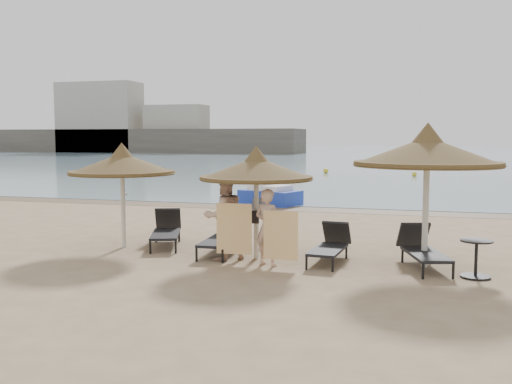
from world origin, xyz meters
TOP-DOWN VIEW (x-y plane):
  - ground at (0.00, 0.00)m, footprint 160.00×160.00m
  - sea at (0.00, 80.00)m, footprint 200.00×140.00m
  - wet_sand_strip at (0.00, 9.40)m, footprint 200.00×1.60m
  - far_shore at (-25.10, 77.82)m, footprint 150.00×54.80m
  - palapa_left at (-3.81, 0.63)m, footprint 2.68×2.68m
  - palapa_center at (-0.20, 0.28)m, footprint 2.63×2.63m
  - palapa_right at (3.54, 0.43)m, footprint 3.14×3.14m
  - lounger_far_left at (-2.89, 1.18)m, footprint 1.33×2.12m
  - lounger_near_left at (-1.15, 0.68)m, footprint 0.79×2.08m
  - lounger_near_right at (1.50, 0.45)m, footprint 0.77×1.93m
  - lounger_far_right at (3.48, 0.43)m, footprint 1.21×2.10m
  - side_table at (4.52, -0.26)m, footprint 0.63×0.63m
  - person_left at (-0.87, -0.05)m, footprint 1.25×1.22m
  - person_right at (0.24, -0.37)m, footprint 1.04×0.84m
  - towel_left at (-0.52, -0.40)m, footprint 0.81×0.05m
  - towel_right at (0.59, -0.62)m, footprint 0.75×0.03m
  - bag_patterned at (-0.20, 0.46)m, footprint 0.30×0.18m
  - bag_dark at (-0.20, 0.12)m, footprint 0.21×0.07m
  - pedal_boat at (-2.54, 10.51)m, footprint 2.73×2.17m
  - buoy_left at (-4.39, 23.32)m, footprint 0.41×0.41m
  - buoy_mid at (3.11, 29.06)m, footprint 0.35×0.35m
  - buoy_extra at (-3.41, 30.84)m, footprint 0.41×0.41m

SIDE VIEW (x-z plane):
  - ground at x=0.00m, z-range 0.00..0.00m
  - wet_sand_strip at x=0.00m, z-range 0.00..0.01m
  - sea at x=0.00m, z-range 0.00..0.03m
  - buoy_mid at x=3.11m, z-range 0.00..0.35m
  - buoy_extra at x=-3.41m, z-range 0.00..0.41m
  - buoy_left at x=-4.39m, z-range 0.00..0.41m
  - side_table at x=4.52m, z-range -0.02..0.74m
  - lounger_near_right at x=1.50m, z-range -0.04..0.80m
  - lounger_far_right at x=3.48m, z-range -0.05..0.85m
  - lounger_far_left at x=-2.89m, z-range -0.05..0.86m
  - lounger_near_left at x=-1.15m, z-range -0.05..0.87m
  - pedal_boat at x=-2.54m, z-range -0.14..0.97m
  - towel_right at x=0.59m, z-range 0.20..1.25m
  - towel_left at x=-0.52m, z-range 0.22..1.35m
  - person_right at x=0.24m, z-range 0.00..1.97m
  - bag_dark at x=-0.20m, z-range 0.84..1.13m
  - person_left at x=-0.87m, z-range 0.00..2.30m
  - bag_patterned at x=-0.20m, z-range 1.01..1.37m
  - palapa_center at x=-0.20m, z-range 0.77..3.38m
  - palapa_left at x=-3.81m, z-range 0.79..3.45m
  - palapa_right at x=3.54m, z-range 0.92..4.04m
  - far_shore at x=-25.10m, z-range -3.09..8.91m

